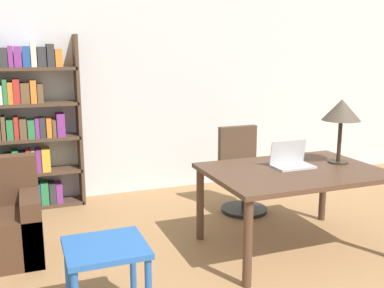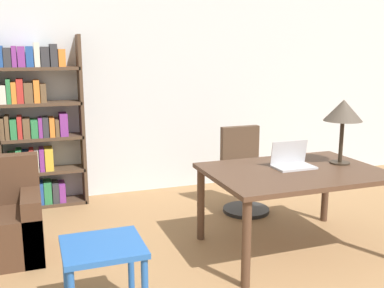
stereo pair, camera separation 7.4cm
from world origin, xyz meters
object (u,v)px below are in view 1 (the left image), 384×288
(table_lamp, at_px, (341,112))
(desk, at_px, (293,179))
(laptop, at_px, (291,161))
(bookshelf, at_px, (32,128))
(side_table_blue, at_px, (106,260))
(office_chair, at_px, (242,173))

(table_lamp, bearing_deg, desk, -173.85)
(laptop, xyz_separation_m, bookshelf, (-2.11, 1.88, 0.13))
(bookshelf, bearing_deg, laptop, -41.65)
(side_table_blue, relative_size, bookshelf, 0.28)
(table_lamp, bearing_deg, laptop, 176.51)
(table_lamp, bearing_deg, bookshelf, 143.71)
(laptop, distance_m, office_chair, 1.02)
(office_chair, height_order, side_table_blue, office_chair)
(laptop, xyz_separation_m, office_chair, (0.02, 0.96, -0.36))
(table_lamp, relative_size, side_table_blue, 1.09)
(desk, distance_m, side_table_blue, 1.84)
(desk, distance_m, office_chair, 1.07)
(laptop, distance_m, table_lamp, 0.64)
(desk, height_order, bookshelf, bookshelf)
(table_lamp, xyz_separation_m, bookshelf, (-2.59, 1.90, -0.30))
(desk, xyz_separation_m, side_table_blue, (-1.74, -0.55, -0.21))
(side_table_blue, height_order, bookshelf, bookshelf)
(table_lamp, relative_size, office_chair, 0.63)
(laptop, relative_size, bookshelf, 0.18)
(bookshelf, bearing_deg, side_table_blue, -82.25)
(office_chair, bearing_deg, desk, -92.36)
(office_chair, distance_m, bookshelf, 2.36)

